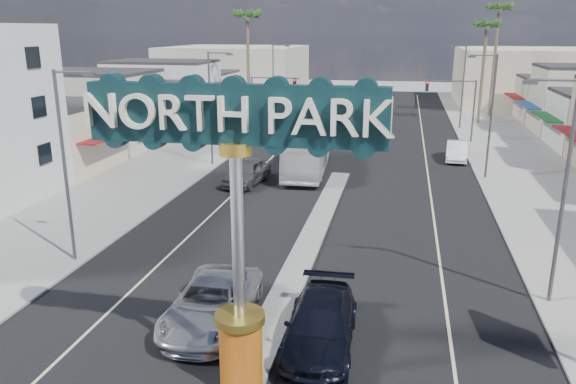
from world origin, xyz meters
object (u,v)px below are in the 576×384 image
at_px(streetlight_l_mid, 212,103).
at_px(streetlight_r_far, 462,83).
at_px(streetlight_l_near, 67,158).
at_px(car_parked_left, 247,172).
at_px(gateway_sign, 237,207).
at_px(suv_right, 320,326).
at_px(suv_left, 212,303).
at_px(car_parked_right, 457,151).
at_px(traffic_signal_left, 269,94).
at_px(streetlight_l_far, 275,79).
at_px(streetlight_r_near, 561,182).
at_px(streetlight_r_mid, 489,110).
at_px(palm_right_far, 499,14).
at_px(city_bus, 308,150).
at_px(palm_right_mid, 487,29).
at_px(traffic_signal_right, 455,98).
at_px(palm_left_far, 247,21).

xyz_separation_m(streetlight_l_mid, streetlight_r_far, (20.87, 22.00, 0.00)).
xyz_separation_m(streetlight_l_near, car_parked_left, (4.17, 15.03, -4.19)).
relative_size(gateway_sign, streetlight_r_far, 1.02).
relative_size(streetlight_l_near, suv_right, 1.56).
relative_size(suv_left, car_parked_left, 1.18).
xyz_separation_m(streetlight_r_far, car_parked_left, (-16.70, -26.97, -4.19)).
relative_size(car_parked_left, car_parked_right, 1.07).
distance_m(traffic_signal_left, car_parked_left, 19.49).
relative_size(streetlight_l_far, streetlight_r_near, 1.00).
bearing_deg(suv_left, streetlight_l_near, 150.71).
height_order(streetlight_r_mid, palm_right_far, palm_right_far).
xyz_separation_m(car_parked_right, city_bus, (-11.69, -6.08, 0.82)).
height_order(streetlight_l_mid, streetlight_r_mid, same).
bearing_deg(palm_right_mid, gateway_sign, -103.53).
relative_size(streetlight_l_far, suv_right, 1.56).
bearing_deg(streetlight_l_far, gateway_sign, -78.22).
distance_m(gateway_sign, palm_right_mid, 55.76).
xyz_separation_m(traffic_signal_right, palm_left_far, (-22.18, 6.01, 7.22)).
bearing_deg(streetlight_l_far, palm_left_far, -142.08).
bearing_deg(streetlight_r_near, traffic_signal_left, 119.99).
bearing_deg(car_parked_right, car_parked_left, -139.74).
relative_size(palm_right_far, suv_left, 2.32).
height_order(palm_right_mid, suv_left, palm_right_mid).
relative_size(traffic_signal_left, streetlight_l_mid, 0.67).
bearing_deg(streetlight_l_near, streetlight_r_near, 0.00).
bearing_deg(traffic_signal_right, streetlight_r_far, 81.14).
bearing_deg(streetlight_l_far, palm_right_far, 21.46).
bearing_deg(suv_right, streetlight_r_far, 78.14).
bearing_deg(streetlight_r_far, traffic_signal_right, -98.86).
relative_size(gateway_sign, car_parked_right, 1.89).
height_order(traffic_signal_right, streetlight_r_near, streetlight_r_near).
bearing_deg(palm_right_mid, streetlight_l_mid, -132.03).
height_order(palm_left_far, car_parked_right, palm_left_far).
relative_size(traffic_signal_left, traffic_signal_right, 1.00).
xyz_separation_m(traffic_signal_left, streetlight_r_mid, (19.62, -13.99, 0.79)).
distance_m(traffic_signal_left, suv_right, 40.83).
xyz_separation_m(streetlight_r_mid, palm_right_mid, (2.57, 26.00, 5.54)).
height_order(traffic_signal_right, suv_right, traffic_signal_right).
xyz_separation_m(traffic_signal_right, car_parked_right, (-0.18, -8.10, -3.47)).
relative_size(palm_right_far, suv_right, 2.44).
height_order(palm_right_mid, city_bus, palm_right_mid).
xyz_separation_m(streetlight_l_far, palm_left_far, (-2.57, -2.00, 6.43)).
height_order(gateway_sign, city_bus, gateway_sign).
distance_m(streetlight_l_mid, palm_right_far, 41.53).
bearing_deg(traffic_signal_left, suv_left, -79.69).
bearing_deg(city_bus, car_parked_left, -130.31).
height_order(palm_left_far, palm_right_mid, palm_left_far).
relative_size(gateway_sign, palm_left_far, 0.70).
relative_size(streetlight_l_near, palm_right_mid, 0.74).
distance_m(traffic_signal_right, palm_right_mid, 14.10).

